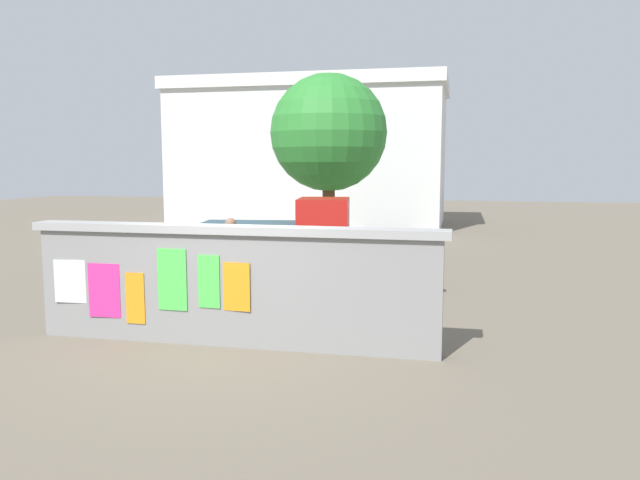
{
  "coord_description": "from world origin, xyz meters",
  "views": [
    {
      "loc": [
        3.23,
        -8.51,
        2.68
      ],
      "look_at": [
        0.71,
        2.78,
        1.26
      ],
      "focal_mm": 34.94,
      "sensor_mm": 36.0,
      "label": 1
    }
  ],
  "objects_px": {
    "bicycle_far": "(165,280)",
    "person_walking": "(231,250)",
    "bicycle_near": "(400,274)",
    "motorcycle": "(254,292)",
    "tree_roadside": "(329,133)",
    "auto_rickshaw_truck": "(283,237)"
  },
  "relations": [
    {
      "from": "auto_rickshaw_truck",
      "to": "tree_roadside",
      "type": "bearing_deg",
      "value": 86.64
    },
    {
      "from": "person_walking",
      "to": "bicycle_far",
      "type": "bearing_deg",
      "value": -172.43
    },
    {
      "from": "auto_rickshaw_truck",
      "to": "motorcycle",
      "type": "xyz_separation_m",
      "value": [
        0.73,
        -4.38,
        -0.44
      ]
    },
    {
      "from": "bicycle_near",
      "to": "person_walking",
      "type": "xyz_separation_m",
      "value": [
        -3.21,
        -1.45,
        0.62
      ]
    },
    {
      "from": "motorcycle",
      "to": "bicycle_near",
      "type": "relative_size",
      "value": 1.11
    },
    {
      "from": "motorcycle",
      "to": "person_walking",
      "type": "height_order",
      "value": "person_walking"
    },
    {
      "from": "bicycle_far",
      "to": "bicycle_near",
      "type": "bearing_deg",
      "value": 19.74
    },
    {
      "from": "motorcycle",
      "to": "tree_roadside",
      "type": "height_order",
      "value": "tree_roadside"
    },
    {
      "from": "motorcycle",
      "to": "tree_roadside",
      "type": "distance_m",
      "value": 9.19
    },
    {
      "from": "bicycle_near",
      "to": "person_walking",
      "type": "bearing_deg",
      "value": -155.62
    },
    {
      "from": "motorcycle",
      "to": "auto_rickshaw_truck",
      "type": "bearing_deg",
      "value": 99.44
    },
    {
      "from": "tree_roadside",
      "to": "bicycle_near",
      "type": "bearing_deg",
      "value": -64.57
    },
    {
      "from": "motorcycle",
      "to": "person_walking",
      "type": "bearing_deg",
      "value": 123.96
    },
    {
      "from": "auto_rickshaw_truck",
      "to": "tree_roadside",
      "type": "relative_size",
      "value": 0.7
    },
    {
      "from": "bicycle_far",
      "to": "tree_roadside",
      "type": "height_order",
      "value": "tree_roadside"
    },
    {
      "from": "bicycle_near",
      "to": "person_walking",
      "type": "relative_size",
      "value": 1.05
    },
    {
      "from": "tree_roadside",
      "to": "auto_rickshaw_truck",
      "type": "bearing_deg",
      "value": -93.36
    },
    {
      "from": "bicycle_far",
      "to": "person_walking",
      "type": "bearing_deg",
      "value": 7.57
    },
    {
      "from": "auto_rickshaw_truck",
      "to": "person_walking",
      "type": "height_order",
      "value": "auto_rickshaw_truck"
    },
    {
      "from": "bicycle_near",
      "to": "bicycle_far",
      "type": "height_order",
      "value": "same"
    },
    {
      "from": "person_walking",
      "to": "tree_roadside",
      "type": "height_order",
      "value": "tree_roadside"
    },
    {
      "from": "motorcycle",
      "to": "bicycle_far",
      "type": "distance_m",
      "value": 2.59
    }
  ]
}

